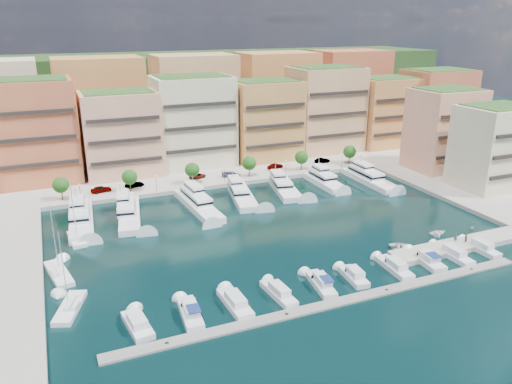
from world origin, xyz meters
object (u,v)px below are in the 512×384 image
at_px(tree_1, 130,177).
at_px(car_2, 198,176).
at_px(yacht_0, 81,218).
at_px(cruiser_5, 354,276).
at_px(car_1, 134,185).
at_px(sailboat_0, 70,308).
at_px(yacht_2, 197,203).
at_px(person_0, 456,237).
at_px(cruiser_8, 453,254).
at_px(cruiser_0, 138,325).
at_px(lamppost_0, 80,189).
at_px(sailboat_1, 59,274).
at_px(tender_3, 472,228).
at_px(yacht_1, 129,212).
at_px(cruiser_9, 481,248).
at_px(tree_5, 350,152).
at_px(lamppost_1, 156,180).
at_px(cruiser_2, 235,303).
at_px(yacht_3, 241,194).
at_px(cruiser_3, 279,293).
at_px(car_0, 101,189).
at_px(cruiser_6, 395,267).
at_px(yacht_6, 368,178).
at_px(tender_2, 438,233).
at_px(cruiser_4, 321,284).
at_px(yacht_5, 324,180).
at_px(cruiser_1, 190,313).
at_px(lamppost_3, 286,165).
at_px(tree_3, 249,163).
at_px(tree_0, 61,185).
at_px(lamppost_4, 342,158).
at_px(tree_4, 302,157).
at_px(cruiser_7, 427,260).
at_px(sailboat_2, 77,239).
at_px(yacht_4, 284,187).

xyz_separation_m(tree_1, car_2, (18.61, 4.05, -3.07)).
relative_size(yacht_0, cruiser_5, 2.95).
distance_m(cruiser_5, car_1, 66.12).
bearing_deg(sailboat_0, yacht_2, 48.82).
bearing_deg(person_0, cruiser_8, 89.83).
bearing_deg(cruiser_5, cruiser_0, -179.99).
height_order(lamppost_0, sailboat_1, sailboat_1).
xyz_separation_m(tender_3, car_1, (-60.72, 52.44, 1.42)).
xyz_separation_m(yacht_1, cruiser_9, (58.62, -43.70, -0.54)).
bearing_deg(tree_5, lamppost_1, -177.73).
relative_size(cruiser_2, cruiser_8, 0.99).
height_order(yacht_3, cruiser_3, yacht_3).
xyz_separation_m(cruiser_3, car_0, (-20.14, 60.29, 1.30)).
relative_size(cruiser_3, cruiser_6, 0.99).
xyz_separation_m(yacht_6, cruiser_2, (-55.19, -44.04, -0.66)).
relative_size(tender_2, car_1, 0.80).
distance_m(cruiser_4, cruiser_9, 34.79).
distance_m(yacht_5, tender_2, 37.84).
bearing_deg(car_2, sailboat_0, 123.34).
xyz_separation_m(lamppost_1, tender_2, (47.70, -46.75, -3.43)).
bearing_deg(yacht_6, person_0, -101.66).
distance_m(cruiser_1, cruiser_5, 28.52).
bearing_deg(person_0, yacht_2, 2.77).
xyz_separation_m(cruiser_4, tender_3, (41.21, 8.42, -0.21)).
relative_size(lamppost_3, yacht_2, 0.19).
xyz_separation_m(tree_3, car_0, (-38.85, 2.20, -2.89)).
xyz_separation_m(cruiser_3, cruiser_6, (22.47, -0.00, -0.00)).
xyz_separation_m(yacht_5, cruiser_8, (0.10, -46.55, -0.66)).
height_order(lamppost_1, yacht_0, yacht_0).
bearing_deg(tender_3, cruiser_8, 114.38).
distance_m(cruiser_5, cruiser_6, 8.42).
xyz_separation_m(tree_1, cruiser_6, (35.75, -58.09, -4.20)).
bearing_deg(cruiser_8, car_2, 115.95).
bearing_deg(lamppost_0, cruiser_2, -72.21).
xyz_separation_m(tree_1, tender_2, (53.70, -49.05, -4.35)).
xyz_separation_m(tree_0, lamppost_1, (22.00, -2.30, -0.92)).
bearing_deg(lamppost_4, tree_5, 29.90).
relative_size(sailboat_0, sailboat_1, 1.00).
height_order(cruiser_6, car_0, car_0).
distance_m(cruiser_4, tender_3, 42.06).
height_order(tree_4, cruiser_0, tree_4).
bearing_deg(cruiser_5, tree_0, 126.73).
relative_size(lamppost_1, cruiser_5, 0.58).
distance_m(lamppost_4, cruiser_7, 58.47).
bearing_deg(lamppost_1, sailboat_2, -134.16).
relative_size(sailboat_0, tender_2, 3.47).
bearing_deg(lamppost_3, cruiser_6, -96.39).
height_order(cruiser_3, sailboat_0, sailboat_0).
bearing_deg(yacht_4, car_2, 137.39).
xyz_separation_m(cruiser_3, cruiser_8, (35.57, -0.01, -0.00)).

